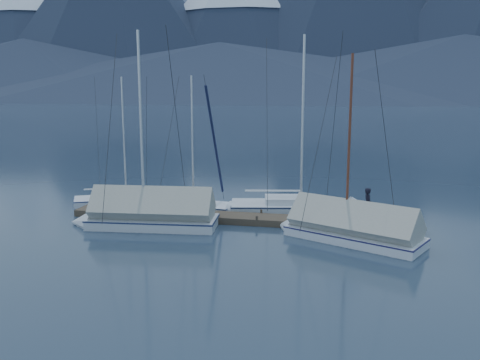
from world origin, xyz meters
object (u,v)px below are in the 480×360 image
sailboat_open_mid (201,208)px  person (368,204)px  sailboat_open_left (134,200)px  sailboat_covered_far (141,217)px  sailboat_open_right (311,208)px  sailboat_covered_near (343,229)px

sailboat_open_mid → person: 9.36m
sailboat_open_left → sailboat_covered_far: sailboat_covered_far is taller
sailboat_open_mid → sailboat_open_right: (6.16, 0.88, 0.04)m
sailboat_open_left → sailboat_open_mid: sailboat_open_mid is taller
person → sailboat_open_mid: bearing=63.0°
sailboat_open_left → sailboat_covered_far: 5.77m
sailboat_open_left → sailboat_open_right: (10.72, -0.30, 0.04)m
sailboat_open_right → sailboat_covered_far: 9.42m
sailboat_covered_near → sailboat_open_mid: bearing=152.8°
sailboat_open_right → sailboat_covered_far: sailboat_open_right is taller
sailboat_open_right → person: bearing=-42.6°
person → sailboat_open_right: bearing=31.8°
sailboat_open_left → sailboat_covered_far: (2.63, -5.13, 0.37)m
sailboat_open_right → sailboat_covered_far: (-8.09, -4.82, 0.33)m
sailboat_covered_far → sailboat_open_right: bearing=30.8°
sailboat_open_left → sailboat_covered_near: sailboat_covered_near is taller
sailboat_covered_near → sailboat_covered_far: bearing=179.2°
sailboat_open_left → person: size_ratio=4.91×
sailboat_covered_far → person: sailboat_covered_far is taller
sailboat_open_mid → sailboat_covered_near: size_ratio=0.89×
sailboat_open_left → sailboat_open_right: bearing=-1.6°
sailboat_covered_near → sailboat_open_left: bearing=157.2°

